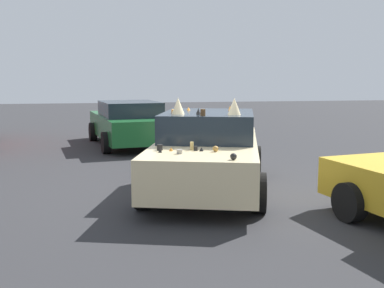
{
  "coord_description": "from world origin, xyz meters",
  "views": [
    {
      "loc": [
        -8.73,
        1.86,
        2.18
      ],
      "look_at": [
        0.0,
        0.3,
        0.9
      ],
      "focal_mm": 44.42,
      "sensor_mm": 36.0,
      "label": 1
    }
  ],
  "objects": [
    {
      "name": "ground_plane",
      "position": [
        0.0,
        0.0,
        0.0
      ],
      "size": [
        60.0,
        60.0,
        0.0
      ],
      "primitive_type": "plane",
      "color": "#2D2D30"
    },
    {
      "name": "art_car_decorated",
      "position": [
        0.04,
        -0.01,
        0.75
      ],
      "size": [
        4.98,
        3.09,
        1.79
      ],
      "rotation": [
        0.0,
        0.0,
        2.85
      ],
      "color": "beige",
      "rests_on": "ground"
    },
    {
      "name": "parked_sedan_far_right",
      "position": [
        6.17,
        1.22,
        0.71
      ],
      "size": [
        4.76,
        2.57,
        1.39
      ],
      "rotation": [
        0.0,
        0.0,
        0.16
      ],
      "color": "#1E602D",
      "rests_on": "ground"
    }
  ]
}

